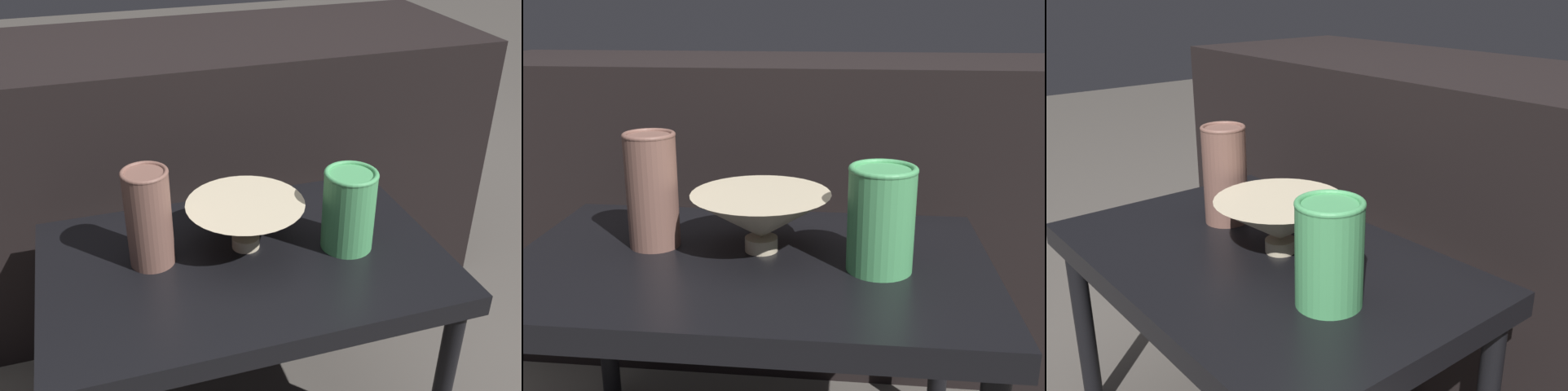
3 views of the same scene
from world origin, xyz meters
TOP-DOWN VIEW (x-y plane):
  - table at (0.00, 0.00)m, footprint 0.73×0.47m
  - couch_backdrop at (0.00, 0.56)m, footprint 1.49×0.50m
  - bowl at (0.01, 0.03)m, footprint 0.22×0.22m
  - vase_textured_left at (-0.16, 0.04)m, footprint 0.08×0.08m
  - vase_colorful_right at (0.19, -0.02)m, footprint 0.10×0.10m

SIDE VIEW (x-z plane):
  - couch_backdrop at x=0.00m, z-range 0.00..0.67m
  - table at x=0.00m, z-range 0.16..0.57m
  - bowl at x=0.01m, z-range 0.42..0.52m
  - vase_colorful_right at x=0.19m, z-range 0.42..0.57m
  - vase_textured_left at x=-0.16m, z-range 0.42..0.60m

